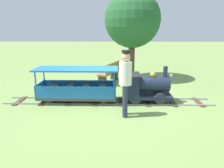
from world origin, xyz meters
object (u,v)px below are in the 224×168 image
at_px(locomotive, 144,86).
at_px(park_bench, 110,73).
at_px(oak_tree_near, 132,20).
at_px(conductor_person, 125,78).
at_px(passenger_car, 77,88).

relative_size(locomotive, park_bench, 1.07).
xyz_separation_m(locomotive, oak_tree_near, (-3.00, -0.15, 1.96)).
distance_m(conductor_person, park_bench, 3.28).
bearing_deg(conductor_person, park_bench, -171.55).
bearing_deg(locomotive, conductor_person, -30.69).
relative_size(park_bench, oak_tree_near, 0.38).
bearing_deg(oak_tree_near, conductor_person, -6.11).
bearing_deg(conductor_person, locomotive, 149.31).
height_order(locomotive, park_bench, locomotive).
height_order(conductor_person, park_bench, conductor_person).
height_order(locomotive, passenger_car, locomotive).
relative_size(locomotive, conductor_person, 0.89).
bearing_deg(oak_tree_near, locomotive, 2.89).
xyz_separation_m(locomotive, passenger_car, (0.00, -1.93, -0.06)).
xyz_separation_m(locomotive, park_bench, (-2.23, -1.05, -0.07)).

